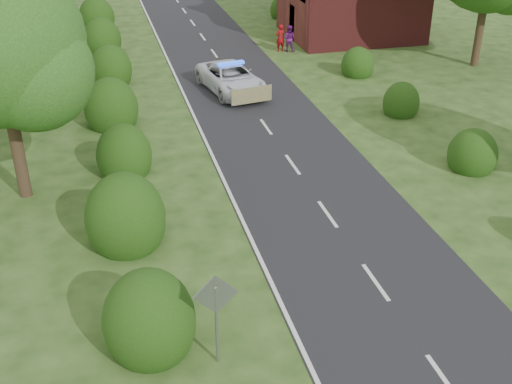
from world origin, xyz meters
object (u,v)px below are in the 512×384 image
object	(u,v)px
police_van	(231,78)
road_sign	(216,307)
pedestrian_red	(280,38)
pedestrian_purple	(289,38)

from	to	relation	value
police_van	road_sign	bearing A→B (deg)	-113.51
pedestrian_red	pedestrian_purple	xyz separation A→B (m)	(0.50, -0.12, -0.02)
road_sign	pedestrian_purple	size ratio (longest dim) A/B	1.59
road_sign	pedestrian_purple	world-z (taller)	road_sign
road_sign	pedestrian_red	world-z (taller)	road_sign
police_van	pedestrian_purple	world-z (taller)	pedestrian_purple
police_van	pedestrian_red	bearing A→B (deg)	45.22
pedestrian_purple	pedestrian_red	bearing A→B (deg)	9.80
pedestrian_red	pedestrian_purple	size ratio (longest dim) A/B	1.03
road_sign	police_van	bearing A→B (deg)	76.62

